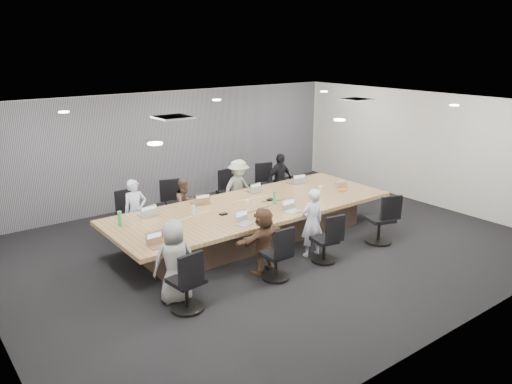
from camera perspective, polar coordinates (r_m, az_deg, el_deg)
floor at (r=10.13m, az=1.37°, el=-6.22°), size 10.00×8.00×0.00m
ceiling at (r=9.40m, az=1.49°, el=9.70°), size 10.00×8.00×0.00m
wall_back at (r=12.96m, az=-9.68°, el=5.14°), size 10.00×0.00×2.80m
wall_front at (r=7.15m, az=21.87°, el=-5.40°), size 10.00×0.00×2.80m
wall_right at (r=13.29m, az=18.62°, el=4.79°), size 0.00×8.00×2.80m
curtain at (r=12.89m, az=-9.52°, el=5.08°), size 9.80×0.04×2.80m
conference_table at (r=10.35m, az=-0.33°, el=-3.32°), size 6.00×2.20×0.74m
chair_0 at (r=10.84m, az=-14.27°, el=-3.08°), size 0.51×0.51×0.74m
chair_1 at (r=11.29m, az=-8.93°, el=-1.70°), size 0.71×0.71×0.84m
chair_2 at (r=11.98m, az=-2.97°, el=-0.40°), size 0.64×0.64×0.85m
chair_3 at (r=12.69m, az=1.68°, el=0.56°), size 0.70×0.70×0.84m
chair_4 at (r=7.77m, az=-7.95°, el=-10.53°), size 0.62×0.62×0.82m
chair_5 at (r=8.67m, az=2.28°, el=-7.56°), size 0.52×0.52×0.77m
chair_6 at (r=9.41m, az=7.82°, el=-5.86°), size 0.57×0.57×0.72m
chair_7 at (r=10.48m, az=13.92°, el=-3.42°), size 0.73×0.73×0.86m
person_0 at (r=10.45m, az=-13.62°, el=-2.13°), size 0.50×0.34×1.31m
laptop_0 at (r=9.94m, az=-12.36°, el=-2.46°), size 0.39×0.30×0.02m
person_1 at (r=10.94m, az=-8.09°, el=-1.37°), size 0.65×0.56×1.16m
laptop_1 at (r=10.44m, az=-6.65°, el=-1.24°), size 0.34×0.27×0.02m
person_2 at (r=11.63m, az=-2.02°, el=0.41°), size 0.95×0.64×1.37m
laptop_2 at (r=11.18m, az=-0.40°, el=0.10°), size 0.31×0.23×0.02m
person_3 at (r=12.36m, az=2.70°, el=1.34°), size 0.81×0.38×1.35m
laptop_3 at (r=11.94m, az=4.39°, el=1.12°), size 0.36×0.27×0.02m
person_4 at (r=7.93m, az=-9.29°, el=-7.82°), size 0.75×0.58×1.36m
laptop_4 at (r=8.36m, az=-11.10°, el=-6.10°), size 0.29×0.20×0.02m
person_5 at (r=8.83m, az=0.85°, el=-5.53°), size 1.16×0.54×1.20m
laptop_5 at (r=9.19m, az=-1.26°, el=-3.64°), size 0.34×0.26×0.02m
person_6 at (r=9.52m, az=6.41°, el=-3.50°), size 0.53×0.39×1.34m
laptop_6 at (r=9.88m, az=4.24°, el=-2.21°), size 0.34×0.25×0.02m
bottle_green_left at (r=9.39m, az=-15.30°, el=-2.96°), size 0.09×0.09×0.28m
bottle_green_right at (r=10.30m, az=2.14°, el=-0.67°), size 0.08×0.08×0.26m
bottle_clear at (r=9.65m, az=-7.14°, el=-2.14°), size 0.09×0.09×0.22m
cup_white_far at (r=10.25m, az=-1.01°, el=-1.20°), size 0.10×0.10×0.11m
cup_white_near at (r=11.38m, az=7.39°, el=0.48°), size 0.10×0.10×0.10m
mug_brown at (r=8.74m, az=-10.62°, el=-4.69°), size 0.11×0.11×0.12m
mic_left at (r=9.71m, az=-3.74°, el=-2.52°), size 0.15×0.10×0.03m
mic_right at (r=10.58m, az=1.61°, el=-0.86°), size 0.17×0.14×0.03m
stapler at (r=9.58m, az=0.24°, el=-2.66°), size 0.16×0.09×0.06m
canvas_bag at (r=11.70m, az=9.65°, el=0.90°), size 0.25×0.15×0.13m
snack_packet at (r=11.39m, az=9.83°, el=0.22°), size 0.21×0.18×0.04m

